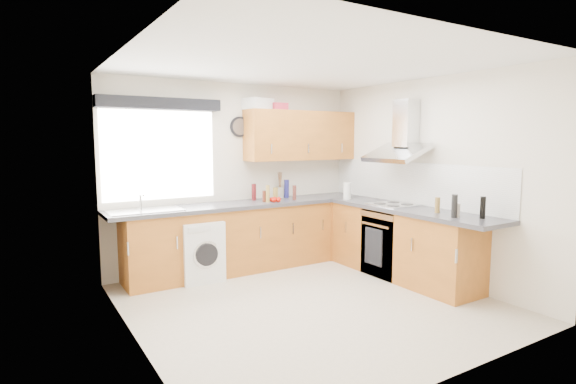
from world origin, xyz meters
TOP-DOWN VIEW (x-y plane):
  - ground_plane at (0.00, 0.00)m, footprint 3.60×3.60m
  - ceiling at (0.00, 0.00)m, footprint 3.60×3.60m
  - wall_back at (0.00, 1.80)m, footprint 3.60×0.02m
  - wall_front at (0.00, -1.80)m, footprint 3.60×0.02m
  - wall_left at (-1.80, 0.00)m, footprint 0.02×3.60m
  - wall_right at (1.80, 0.00)m, footprint 0.02×3.60m
  - window at (-1.05, 1.79)m, footprint 1.40×0.02m
  - window_blind at (-1.05, 1.70)m, footprint 1.50×0.18m
  - splashback at (1.79, 0.30)m, footprint 0.01×3.00m
  - base_cab_back at (-0.10, 1.51)m, footprint 3.00×0.58m
  - base_cab_corner at (1.50, 1.50)m, footprint 0.60×0.60m
  - base_cab_right at (1.51, 0.15)m, footprint 0.58×2.10m
  - worktop_back at (0.00, 1.50)m, footprint 3.60×0.62m
  - worktop_right at (1.50, 0.00)m, footprint 0.62×2.42m
  - sink at (-1.33, 1.50)m, footprint 0.84×0.46m
  - oven at (1.50, 0.30)m, footprint 0.56×0.58m
  - hob_plate at (1.50, 0.30)m, footprint 0.52×0.52m
  - extractor_hood at (1.60, 0.30)m, footprint 0.52×0.78m
  - upper_cabinets at (0.95, 1.62)m, footprint 1.70×0.35m
  - washing_machine at (-0.71, 1.40)m, footprint 0.53×0.51m
  - wall_clock at (0.05, 1.76)m, footprint 0.28×0.04m
  - casserole at (0.30, 1.72)m, footprint 0.43×0.36m
  - storage_box at (0.60, 1.67)m, footprint 0.22×0.19m
  - utensil_pot at (0.64, 1.70)m, footprint 0.11×0.11m
  - kitchen_roll at (1.35, 1.05)m, footprint 0.12×0.12m
  - tomato_cluster at (0.36, 1.35)m, footprint 0.17×0.17m
  - jar_0 at (0.43, 1.47)m, footprint 0.07×0.07m
  - jar_1 at (0.68, 1.38)m, footprint 0.05×0.05m
  - jar_2 at (0.25, 1.37)m, footprint 0.05×0.05m
  - jar_3 at (0.23, 1.42)m, footprint 0.05×0.05m
  - jar_4 at (0.44, 1.48)m, footprint 0.05×0.05m
  - jar_5 at (0.19, 1.64)m, footprint 0.06×0.06m
  - jar_6 at (0.73, 1.66)m, footprint 0.07×0.07m
  - bottle_0 at (1.48, -0.41)m, footprint 0.06×0.06m
  - bottle_1 at (1.42, -0.73)m, footprint 0.05×0.05m
  - bottle_2 at (1.58, -0.92)m, footprint 0.06×0.06m
  - bottle_3 at (1.37, -0.72)m, footprint 0.06×0.06m

SIDE VIEW (x-z plane):
  - ground_plane at x=0.00m, z-range 0.00..0.00m
  - washing_machine at x=-0.71m, z-range 0.00..0.75m
  - oven at x=1.50m, z-range 0.00..0.85m
  - base_cab_back at x=-0.10m, z-range 0.00..0.86m
  - base_cab_corner at x=1.50m, z-range 0.00..0.86m
  - base_cab_right at x=1.51m, z-range 0.00..0.86m
  - worktop_back at x=0.00m, z-range 0.86..0.91m
  - worktop_right at x=1.50m, z-range 0.86..0.91m
  - hob_plate at x=1.50m, z-range 0.91..0.92m
  - tomato_cluster at x=0.36m, z-range 0.91..0.97m
  - sink at x=-1.33m, z-range 0.90..1.00m
  - jar_4 at x=0.44m, z-range 0.91..1.02m
  - bottle_1 at x=1.42m, z-range 0.91..1.06m
  - jar_3 at x=0.23m, z-range 0.91..1.06m
  - utensil_pot at x=0.64m, z-range 0.91..1.06m
  - jar_0 at x=0.43m, z-range 0.91..1.09m
  - bottle_0 at x=1.48m, z-range 0.91..1.09m
  - jar_1 at x=0.68m, z-range 0.91..1.11m
  - jar_5 at x=0.19m, z-range 0.91..1.14m
  - jar_2 at x=0.25m, z-range 0.91..1.14m
  - bottle_2 at x=1.58m, z-range 0.91..1.15m
  - kitchen_roll at x=1.35m, z-range 0.91..1.15m
  - bottle_3 at x=1.37m, z-range 0.91..1.16m
  - jar_6 at x=0.73m, z-range 0.91..1.17m
  - splashback at x=1.79m, z-range 0.91..1.45m
  - wall_back at x=0.00m, z-range 0.00..2.50m
  - wall_front at x=0.00m, z-range 0.00..2.50m
  - wall_left at x=-1.80m, z-range 0.00..2.50m
  - wall_right at x=1.80m, z-range 0.00..2.50m
  - window at x=-1.05m, z-range 1.00..2.10m
  - extractor_hood at x=1.60m, z-range 1.44..2.10m
  - upper_cabinets at x=0.95m, z-range 1.45..2.15m
  - wall_clock at x=0.05m, z-range 1.78..2.06m
  - window_blind at x=-1.05m, z-range 2.11..2.25m
  - storage_box at x=0.60m, z-range 2.15..2.25m
  - casserole at x=0.30m, z-range 2.15..2.31m
  - ceiling at x=0.00m, z-range 2.49..2.51m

